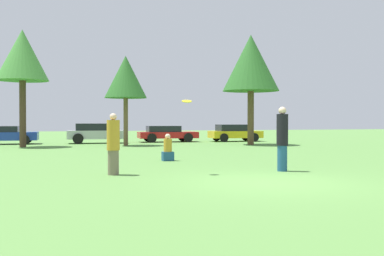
# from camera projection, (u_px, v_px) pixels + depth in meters

# --- Properties ---
(ground_plane) EXTENTS (120.00, 120.00, 0.00)m
(ground_plane) POSITION_uv_depth(u_px,v_px,m) (269.00, 182.00, 11.18)
(ground_plane) COLOR #54843D
(person_thrower) EXTENTS (0.37, 0.37, 1.76)m
(person_thrower) POSITION_uv_depth(u_px,v_px,m) (113.00, 144.00, 12.74)
(person_thrower) COLOR #726651
(person_thrower) RESTS_ON ground
(person_catcher) EXTENTS (0.35, 0.35, 1.97)m
(person_catcher) POSITION_uv_depth(u_px,v_px,m) (282.00, 139.00, 13.68)
(person_catcher) COLOR navy
(person_catcher) RESTS_ON ground
(frisbee) EXTENTS (0.29, 0.28, 0.11)m
(frisbee) POSITION_uv_depth(u_px,v_px,m) (187.00, 101.00, 12.89)
(frisbee) COLOR yellow
(bystander_sitting) EXTENTS (0.43, 0.35, 1.04)m
(bystander_sitting) POSITION_uv_depth(u_px,v_px,m) (168.00, 150.00, 17.29)
(bystander_sitting) COLOR navy
(bystander_sitting) RESTS_ON ground
(tree_0) EXTENTS (3.01, 3.01, 6.93)m
(tree_0) POSITION_uv_depth(u_px,v_px,m) (22.00, 56.00, 26.31)
(tree_0) COLOR #473323
(tree_0) RESTS_ON ground
(tree_1) EXTENTS (2.63, 2.63, 5.61)m
(tree_1) POSITION_uv_depth(u_px,v_px,m) (126.00, 77.00, 27.88)
(tree_1) COLOR brown
(tree_1) RESTS_ON ground
(tree_2) EXTENTS (3.64, 3.64, 7.11)m
(tree_2) POSITION_uv_depth(u_px,v_px,m) (251.00, 63.00, 28.89)
(tree_2) COLOR brown
(tree_2) RESTS_ON ground
(parked_car_blue) EXTENTS (4.12, 2.18, 1.20)m
(parked_car_blue) POSITION_uv_depth(u_px,v_px,m) (5.00, 135.00, 29.66)
(parked_car_blue) COLOR #1E389E
(parked_car_blue) RESTS_ON ground
(parked_car_silver) EXTENTS (3.92, 2.00, 1.37)m
(parked_car_silver) POSITION_uv_depth(u_px,v_px,m) (95.00, 133.00, 30.92)
(parked_car_silver) COLOR #B2B2B7
(parked_car_silver) RESTS_ON ground
(parked_car_red) EXTENTS (4.38, 2.12, 1.18)m
(parked_car_red) POSITION_uv_depth(u_px,v_px,m) (166.00, 133.00, 32.93)
(parked_car_red) COLOR red
(parked_car_red) RESTS_ON ground
(parked_car_yellow) EXTENTS (3.94, 2.06, 1.28)m
(parked_car_yellow) POSITION_uv_depth(u_px,v_px,m) (234.00, 133.00, 33.83)
(parked_car_yellow) COLOR gold
(parked_car_yellow) RESTS_ON ground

